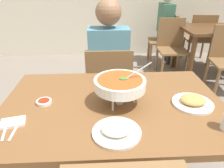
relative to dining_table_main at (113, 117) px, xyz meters
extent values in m
cube|color=brown|center=(0.00, 0.00, 0.09)|extent=(1.34, 0.89, 0.04)
cylinder|color=brown|center=(-0.61, 0.38, -0.30)|extent=(0.07, 0.07, 0.73)
cylinder|color=brown|center=(0.61, 0.38, -0.30)|extent=(0.07, 0.07, 0.73)
cube|color=brown|center=(0.00, 0.82, -0.23)|extent=(0.44, 0.44, 0.03)
cube|color=brown|center=(0.00, 0.62, 0.01)|extent=(0.42, 0.04, 0.45)
cylinder|color=brown|center=(0.19, 1.01, -0.45)|extent=(0.04, 0.04, 0.42)
cylinder|color=brown|center=(-0.19, 1.01, -0.45)|extent=(0.04, 0.04, 0.42)
cylinder|color=brown|center=(0.19, 0.63, -0.45)|extent=(0.04, 0.04, 0.42)
cylinder|color=brown|center=(-0.19, 0.63, -0.45)|extent=(0.04, 0.04, 0.42)
cylinder|color=#2D2D38|center=(0.10, 0.84, -0.44)|extent=(0.10, 0.10, 0.45)
cylinder|color=#2D2D38|center=(-0.10, 0.84, -0.44)|extent=(0.10, 0.10, 0.45)
cube|color=#2D2D38|center=(0.00, 0.80, -0.15)|extent=(0.32, 0.32, 0.12)
cube|color=teal|center=(0.00, 0.72, 0.16)|extent=(0.36, 0.20, 0.50)
sphere|color=#846047|center=(0.00, 0.72, 0.54)|extent=(0.22, 0.22, 0.22)
cylinder|color=teal|center=(0.16, 0.92, 0.11)|extent=(0.08, 0.28, 0.08)
cylinder|color=teal|center=(-0.16, 0.92, 0.11)|extent=(0.08, 0.28, 0.08)
cylinder|color=silver|center=(0.13, -0.01, 0.16)|extent=(0.01, 0.01, 0.10)
cylinder|color=silver|center=(-0.01, 0.07, 0.16)|extent=(0.01, 0.01, 0.10)
cylinder|color=silver|center=(-0.01, -0.09, 0.16)|extent=(0.01, 0.01, 0.10)
torus|color=silver|center=(0.04, -0.01, 0.21)|extent=(0.21, 0.21, 0.01)
cylinder|color=#B2B2B7|center=(0.04, -0.01, 0.13)|extent=(0.05, 0.05, 0.04)
cone|color=orange|center=(0.04, -0.01, 0.16)|extent=(0.02, 0.02, 0.04)
cylinder|color=white|center=(0.04, -0.01, 0.24)|extent=(0.30, 0.30, 0.06)
cylinder|color=#994C1E|center=(0.04, -0.01, 0.26)|extent=(0.26, 0.26, 0.01)
ellipsoid|color=#388433|center=(0.06, -0.01, 0.27)|extent=(0.05, 0.03, 0.01)
cylinder|color=silver|center=(0.13, 0.01, 0.30)|extent=(0.18, 0.01, 0.13)
cylinder|color=white|center=(0.00, -0.28, 0.12)|extent=(0.24, 0.24, 0.01)
ellipsoid|color=white|center=(0.00, -0.28, 0.14)|extent=(0.15, 0.13, 0.04)
cylinder|color=white|center=(0.47, -0.05, 0.12)|extent=(0.24, 0.24, 0.01)
ellipsoid|color=tan|center=(0.47, -0.05, 0.14)|extent=(0.15, 0.13, 0.04)
cylinder|color=white|center=(-0.42, 0.01, 0.12)|extent=(0.09, 0.09, 0.02)
cylinder|color=maroon|center=(-0.42, 0.01, 0.13)|extent=(0.07, 0.07, 0.01)
cube|color=white|center=(-0.53, -0.18, 0.12)|extent=(0.14, 0.11, 0.02)
cube|color=silver|center=(-0.55, -0.23, 0.11)|extent=(0.05, 0.17, 0.01)
cube|color=silver|center=(-0.50, -0.23, 0.11)|extent=(0.01, 0.17, 0.01)
cube|color=#51331C|center=(1.69, 2.06, 0.09)|extent=(1.00, 0.80, 0.04)
cylinder|color=#51331C|center=(1.25, 1.72, -0.30)|extent=(0.07, 0.07, 0.73)
cylinder|color=#51331C|center=(1.25, 2.40, -0.30)|extent=(0.07, 0.07, 0.73)
cube|color=brown|center=(1.01, 2.57, -0.23)|extent=(0.49, 0.49, 0.03)
cube|color=brown|center=(1.21, 2.54, 0.01)|extent=(0.09, 0.42, 0.45)
cylinder|color=brown|center=(0.85, 2.78, -0.45)|extent=(0.04, 0.04, 0.42)
cylinder|color=brown|center=(0.80, 2.40, -0.45)|extent=(0.04, 0.04, 0.42)
cylinder|color=brown|center=(1.23, 2.73, -0.45)|extent=(0.04, 0.04, 0.42)
cylinder|color=brown|center=(1.18, 2.35, -0.45)|extent=(0.04, 0.04, 0.42)
cube|color=brown|center=(1.73, 2.67, -0.23)|extent=(0.49, 0.49, 0.03)
cube|color=brown|center=(1.71, 2.47, 0.01)|extent=(0.42, 0.09, 0.45)
cylinder|color=brown|center=(1.95, 2.83, -0.45)|extent=(0.04, 0.04, 0.42)
cylinder|color=brown|center=(1.57, 2.88, -0.45)|extent=(0.04, 0.04, 0.42)
cylinder|color=brown|center=(1.90, 2.46, -0.45)|extent=(0.04, 0.04, 0.42)
cylinder|color=brown|center=(1.52, 2.50, -0.45)|extent=(0.04, 0.04, 0.42)
cube|color=brown|center=(1.05, 2.02, -0.23)|extent=(0.45, 0.45, 0.03)
cube|color=brown|center=(1.06, 2.22, 0.01)|extent=(0.42, 0.05, 0.45)
cylinder|color=brown|center=(0.86, 1.83, -0.45)|extent=(0.04, 0.04, 0.42)
cylinder|color=brown|center=(1.24, 1.82, -0.45)|extent=(0.04, 0.04, 0.42)
cylinder|color=brown|center=(0.87, 2.21, -0.45)|extent=(0.04, 0.04, 0.42)
cylinder|color=brown|center=(1.25, 2.20, -0.45)|extent=(0.04, 0.04, 0.42)
cylinder|color=brown|center=(1.43, 1.27, -0.45)|extent=(0.04, 0.04, 0.42)
cylinder|color=brown|center=(1.47, 1.65, -0.45)|extent=(0.04, 0.04, 0.42)
cylinder|color=#2D2D38|center=(1.19, 2.54, -0.44)|extent=(0.10, 0.10, 0.45)
cylinder|color=#2D2D38|center=(1.19, 2.74, -0.44)|extent=(0.10, 0.10, 0.45)
cube|color=#2D2D38|center=(1.15, 2.64, -0.15)|extent=(0.32, 0.32, 0.12)
cube|color=#3D6B56|center=(1.07, 2.64, 0.16)|extent=(0.20, 0.36, 0.50)
cylinder|color=#3D6B56|center=(1.27, 2.48, 0.11)|extent=(0.28, 0.08, 0.08)
cylinder|color=#3D6B56|center=(1.27, 2.80, 0.11)|extent=(0.28, 0.08, 0.08)
camera|label=1|loc=(-0.06, -1.07, 0.78)|focal=33.16mm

